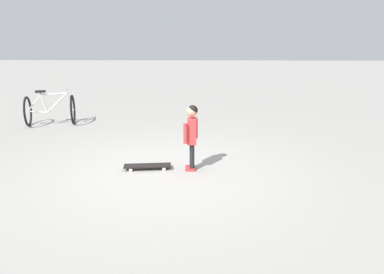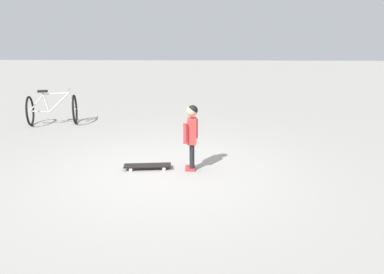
# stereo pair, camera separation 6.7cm
# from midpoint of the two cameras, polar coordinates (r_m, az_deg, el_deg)

# --- Properties ---
(ground_plane) EXTENTS (50.00, 50.00, 0.00)m
(ground_plane) POSITION_cam_midpoint_polar(r_m,az_deg,el_deg) (5.82, -4.93, -5.62)
(ground_plane) COLOR gray
(child_person) EXTENTS (0.22, 0.37, 1.06)m
(child_person) POSITION_cam_midpoint_polar(r_m,az_deg,el_deg) (5.74, -0.35, 1.02)
(child_person) COLOR black
(child_person) RESTS_ON ground
(skateboard) EXTENTS (0.77, 0.27, 0.07)m
(skateboard) POSITION_cam_midpoint_polar(r_m,az_deg,el_deg) (5.98, -7.29, -4.48)
(skateboard) COLOR black
(skateboard) RESTS_ON ground
(bicycle_near) EXTENTS (1.20, 0.93, 0.85)m
(bicycle_near) POSITION_cam_midpoint_polar(r_m,az_deg,el_deg) (9.37, -21.40, 4.03)
(bicycle_near) COLOR black
(bicycle_near) RESTS_ON ground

